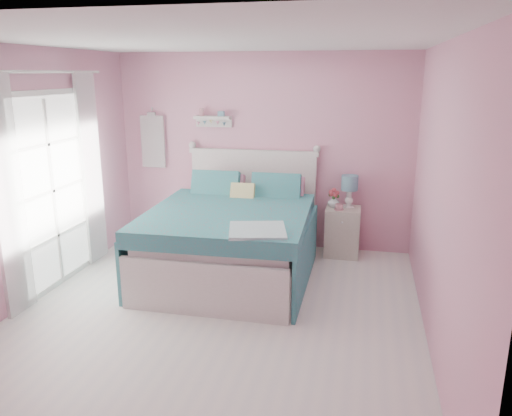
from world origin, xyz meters
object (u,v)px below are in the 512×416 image
at_px(table_lamp, 350,185).
at_px(bed, 233,239).
at_px(teacup, 339,207).
at_px(vase, 334,202).
at_px(nightstand, 342,231).

bearing_deg(table_lamp, bed, -143.83).
distance_m(bed, teacup, 1.46).
bearing_deg(teacup, bed, -145.77).
height_order(bed, vase, bed).
bearing_deg(nightstand, table_lamp, 35.38).
relative_size(table_lamp, vase, 2.72).
distance_m(table_lamp, vase, 0.29).
relative_size(vase, teacup, 1.56).
bearing_deg(vase, teacup, -54.16).
bearing_deg(table_lamp, teacup, -128.63).
xyz_separation_m(vase, teacup, (0.08, -0.11, -0.04)).
height_order(bed, nightstand, bed).
xyz_separation_m(bed, table_lamp, (1.30, 0.95, 0.51)).
height_order(bed, teacup, bed).
xyz_separation_m(bed, teacup, (1.19, 0.81, 0.25)).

